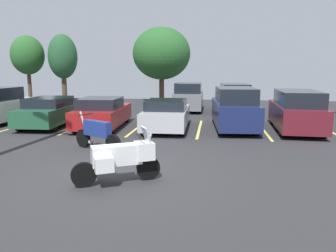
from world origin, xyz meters
name	(u,v)px	position (x,y,z in m)	size (l,w,h in m)	color
ground	(121,174)	(0.00, 0.00, -0.05)	(44.00, 44.00, 0.10)	#2D2D30
motorcycle_touring	(120,157)	(0.24, -0.82, 0.66)	(2.04, 1.34, 1.39)	black
motorcycle_second	(97,133)	(-1.49, 2.31, 0.61)	(2.01, 1.23, 1.32)	black
parking_stripes	(138,127)	(-1.12, 7.04, 0.00)	(18.02, 4.88, 0.01)	#EAE066
car_green	(51,111)	(-5.56, 6.88, 0.72)	(2.10, 4.74, 1.43)	#235638
car_red	(102,113)	(-2.82, 6.72, 0.71)	(2.20, 4.60, 1.47)	maroon
car_silver	(167,115)	(0.34, 6.68, 0.70)	(2.03, 4.47, 1.40)	#B7B7BC
car_navy	(234,109)	(3.49, 7.21, 0.96)	(2.12, 4.95, 1.97)	navy
car_maroon	(296,111)	(6.26, 7.12, 0.92)	(2.05, 4.95, 1.86)	maroon
car_far_grey	(189,97)	(0.83, 13.81, 0.93)	(1.86, 4.24, 1.89)	slate
car_far_blue	(234,98)	(3.82, 13.32, 0.93)	(2.07, 4.65, 1.87)	#2D519E
tree_far_right	(63,57)	(-10.55, 19.17, 3.81)	(2.48, 2.48, 5.75)	#4C3823
tree_center_right	(162,54)	(-1.89, 19.29, 4.04)	(4.80, 4.80, 6.21)	#4C3823
tree_rear	(28,55)	(-13.83, 19.21, 3.96)	(2.86, 2.86, 5.69)	#4C3823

